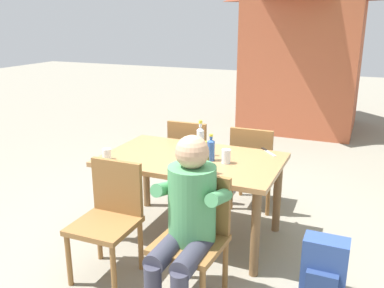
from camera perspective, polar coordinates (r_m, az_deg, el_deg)
name	(u,v)px	position (r m, az deg, el deg)	size (l,w,h in m)	color
ground_plane	(192,235)	(3.89, 0.00, -12.23)	(24.00, 24.00, 0.00)	gray
dining_table	(192,168)	(3.62, 0.00, -3.23)	(1.51, 0.93, 0.74)	#A37547
chair_near_right	(194,231)	(2.92, 0.33, -11.83)	(0.46, 0.46, 0.87)	olive
chair_far_right	(253,163)	(4.25, 8.33, -2.59)	(0.45, 0.45, 0.87)	olive
chair_near_left	(110,214)	(3.22, -11.15, -9.29)	(0.45, 0.45, 0.87)	olive
chair_far_left	(191,155)	(4.46, -0.13, -1.47)	(0.45, 0.45, 0.87)	olive
person_in_white_shirt	(187,216)	(2.76, -0.65, -9.76)	(0.47, 0.62, 1.18)	#4C935B
bottle_olive	(205,160)	(3.18, 1.78, -2.18)	(0.06, 0.06, 0.26)	#566623
bottle_blue	(211,149)	(3.49, 2.59, -0.71)	(0.06, 0.06, 0.23)	#2D56A3
bottle_clear	(200,141)	(3.60, 1.15, 0.48)	(0.06, 0.06, 0.31)	white
cup_glass	(226,156)	(3.44, 4.67, -1.69)	(0.07, 0.07, 0.12)	silver
cup_terracotta	(186,164)	(3.25, -0.77, -2.79)	(0.07, 0.07, 0.11)	#BC6B47
cup_white	(107,154)	(3.60, -11.55, -1.35)	(0.07, 0.07, 0.09)	white
table_knife	(267,151)	(3.80, 10.25, -0.98)	(0.18, 0.19, 0.01)	silver
backpack_by_near_side	(324,269)	(3.18, 17.55, -15.89)	(0.31, 0.23, 0.44)	#2D4784
brick_kiosk	(304,46)	(7.65, 15.06, 12.79)	(2.13, 2.03, 2.71)	#B25638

